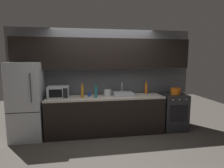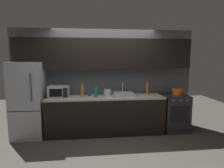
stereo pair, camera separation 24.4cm
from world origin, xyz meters
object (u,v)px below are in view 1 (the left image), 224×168
microwave (58,92)px  oven_range (173,112)px  wine_bottle_amber (82,92)px  refrigerator (27,101)px  wine_bottle_teal (96,92)px  mug_blue (89,94)px  wine_bottle_orange (146,88)px  cooking_pot (176,91)px  kettle (107,93)px

microwave → oven_range: bearing=-0.4°
oven_range → wine_bottle_amber: wine_bottle_amber is taller
refrigerator → wine_bottle_teal: refrigerator is taller
microwave → mug_blue: microwave is taller
oven_range → wine_bottle_amber: 2.33m
microwave → wine_bottle_orange: (2.13, 0.16, -0.00)m
cooking_pot → oven_range: bearing=-178.6°
refrigerator → wine_bottle_orange: bearing=3.7°
wine_bottle_orange → mug_blue: size_ratio=3.29×
refrigerator → wine_bottle_teal: bearing=-3.7°
oven_range → microwave: size_ratio=1.96×
refrigerator → kettle: bearing=1.0°
kettle → mug_blue: bearing=171.9°
wine_bottle_teal → mug_blue: wine_bottle_teal is taller
microwave → kettle: (1.12, 0.01, -0.05)m
microwave → cooking_pot: bearing=-0.4°
wine_bottle_orange → wine_bottle_amber: wine_bottle_amber is taller
wine_bottle_amber → cooking_pot: 2.31m
refrigerator → cooking_pot: (3.52, 0.00, 0.12)m
oven_range → wine_bottle_teal: size_ratio=2.80×
wine_bottle_amber → wine_bottle_teal: bearing=-8.6°
wine_bottle_teal → wine_bottle_amber: (-0.31, 0.05, 0.01)m
microwave → mug_blue: (0.70, 0.07, -0.09)m
oven_range → cooking_pot: bearing=1.4°
refrigerator → wine_bottle_orange: (2.81, 0.18, 0.18)m
microwave → mug_blue: bearing=5.9°
refrigerator → oven_range: 3.49m
kettle → wine_bottle_amber: bearing=-171.9°
refrigerator → kettle: refrigerator is taller
wine_bottle_amber → refrigerator: bearing=177.5°
oven_range → refrigerator: bearing=180.0°
oven_range → cooking_pot: cooking_pot is taller
microwave → wine_bottle_orange: 2.14m
mug_blue → oven_range: bearing=-2.5°
kettle → wine_bottle_orange: size_ratio=0.61×
microwave → kettle: microwave is taller
refrigerator → wine_bottle_teal: size_ratio=5.33×
wine_bottle_orange → cooking_pot: (0.71, -0.18, -0.06)m
refrigerator → wine_bottle_orange: 2.83m
refrigerator → oven_range: (3.47, -0.00, -0.41)m
refrigerator → microwave: (0.68, 0.02, 0.18)m
microwave → cooking_pot: (2.84, -0.02, -0.06)m
refrigerator → microwave: refrigerator is taller
wine_bottle_orange → wine_bottle_amber: (-1.60, -0.24, 0.01)m
kettle → microwave: bearing=-179.4°
wine_bottle_amber → oven_range: bearing=1.3°
microwave → wine_bottle_amber: size_ratio=1.34×
wine_bottle_teal → wine_bottle_amber: wine_bottle_amber is taller
wine_bottle_amber → mug_blue: bearing=41.4°
cooking_pot → refrigerator: bearing=-180.0°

